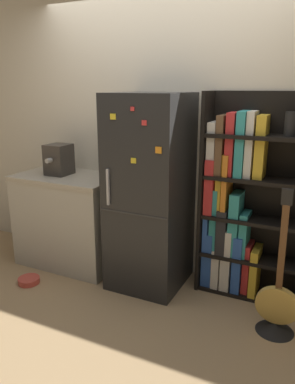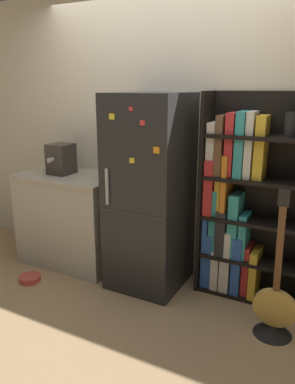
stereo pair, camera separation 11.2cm
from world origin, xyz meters
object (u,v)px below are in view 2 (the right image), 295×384
Objects in this scene: espresso_machine at (61,159)px; guitar at (274,314)px; bookshelf at (242,208)px; refrigerator at (150,193)px; pet_bowl at (30,278)px.

espresso_machine reaches higher than guitar.
guitar is at bearing -50.68° from bookshelf.
espresso_machine is at bearing 179.04° from refrigerator.
bookshelf is at bearing 129.32° from guitar.
bookshelf is 1.78m from espresso_machine.
guitar is at bearing -13.55° from refrigerator.
refrigerator is at bearing 28.12° from pet_bowl.
bookshelf is 8.71× the size of pet_bowl.
pet_bowl is (0.01, -0.54, -1.03)m from espresso_machine.
bookshelf is 0.86m from guitar.
refrigerator is 0.79m from bookshelf.
bookshelf is (0.76, 0.20, -0.08)m from refrigerator.
pet_bowl is at bearing -157.53° from bookshelf.
bookshelf is at bearing 22.47° from pet_bowl.
refrigerator reaches higher than pet_bowl.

